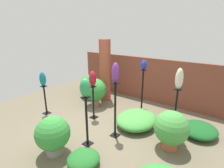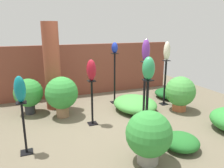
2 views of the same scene
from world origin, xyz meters
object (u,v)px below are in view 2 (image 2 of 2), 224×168
Objects in this scene: pedestal_jade at (147,113)px; pedestal_ivory at (165,85)px; art_vase_jade at (148,68)px; potted_plant_mid_left at (180,92)px; brick_pillar at (52,66)px; art_vase_cobalt at (115,48)px; art_vase_ruby at (91,70)px; potted_plant_front_left at (149,135)px; pedestal_cobalt at (115,80)px; art_vase_violet at (146,50)px; art_vase_teal at (20,89)px; pedestal_teal at (24,131)px; potted_plant_front_right at (29,93)px; art_vase_ivory at (167,51)px; pedestal_violet at (144,96)px; potted_plant_mid_right at (62,94)px; pedestal_ruby at (92,105)px.

pedestal_ivory reaches higher than pedestal_jade.
potted_plant_mid_left is (1.55, 0.98, -0.88)m from art_vase_jade.
brick_pillar is 1.69m from art_vase_cobalt.
art_vase_ruby reaches higher than pedestal_jade.
art_vase_jade reaches higher than pedestal_ivory.
brick_pillar is 5.38× the size of art_vase_jade.
potted_plant_front_left is (0.40, -1.67, -0.74)m from art_vase_ruby.
pedestal_cobalt is 1.79m from art_vase_violet.
art_vase_violet is 1.60× the size of art_vase_cobalt.
art_vase_violet is at bearing 7.03° from art_vase_teal.
potted_plant_front_left is at bearing -76.64° from art_vase_ruby.
pedestal_teal reaches higher than potted_plant_front_right.
art_vase_ivory is 2.98m from potted_plant_front_left.
art_vase_violet is 2.49m from art_vase_teal.
pedestal_cobalt is at bearing 152.03° from art_vase_ivory.
brick_pillar is at bearing 172.58° from pedestal_cobalt.
brick_pillar is 1.70m from pedestal_cobalt.
pedestal_violet is 0.97m from art_vase_violet.
pedestal_jade is (-0.31, -0.64, -0.10)m from pedestal_violet.
art_vase_violet is 2.97m from potted_plant_front_right.
pedestal_teal is at bearing -142.57° from art_vase_cobalt.
potted_plant_mid_right reaches higher than potted_plant_mid_left.
pedestal_cobalt is 3.03× the size of art_vase_violet.
brick_pillar is 2.44× the size of pedestal_teal.
pedestal_ruby is 1.67m from art_vase_teal.
pedestal_ivory reaches higher than potted_plant_mid_left.
art_vase_cobalt reaches higher than pedestal_ivory.
potted_plant_mid_left is 2.91m from potted_plant_mid_right.
art_vase_jade is 2.10m from art_vase_ivory.
potted_plant_front_left is at bearing -129.84° from art_vase_ivory.
pedestal_violet is 1.63× the size of potted_plant_front_left.
art_vase_cobalt is at bearing 48.71° from art_vase_ruby.
art_vase_cobalt reaches higher than potted_plant_front_left.
art_vase_ivory is at bearing 46.03° from art_vase_jade.
pedestal_cobalt is 3.24× the size of art_vase_teal.
pedestal_jade is at bearing -116.04° from pedestal_violet.
pedestal_ruby is 0.76m from art_vase_ruby.
pedestal_violet is at bearing -33.66° from potted_plant_front_right.
pedestal_cobalt is at bearing 16.78° from potted_plant_mid_right.
art_vase_jade is 0.84× the size of art_vase_ivory.
pedestal_teal is 2.72m from art_vase_violet.
art_vase_teal is (-2.42, -0.30, -0.49)m from art_vase_violet.
pedestal_violet is 1.51m from pedestal_cobalt.
potted_plant_front_left is at bearing -71.17° from brick_pillar.
art_vase_violet is 1.44m from art_vase_ivory.
brick_pillar is 0.87m from potted_plant_mid_right.
pedestal_jade reaches higher than potted_plant_front_left.
art_vase_violet is 0.52× the size of potted_plant_front_right.
pedestal_ivory is at bearing 37.20° from art_vase_violet.
potted_plant_front_left is (-0.59, -2.80, -0.18)m from pedestal_cobalt.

